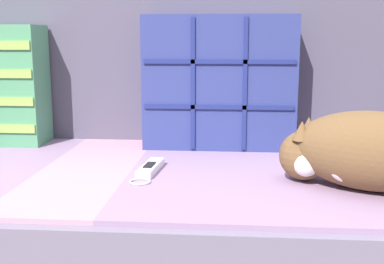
{
  "coord_description": "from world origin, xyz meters",
  "views": [
    {
      "loc": [
        0.24,
        -1.07,
        0.66
      ],
      "look_at": [
        0.15,
        0.04,
        0.44
      ],
      "focal_mm": 45.0,
      "sensor_mm": 36.0,
      "label": 1
    }
  ],
  "objects_px": {
    "sleeping_cat": "(362,152)",
    "couch": "(138,227)",
    "throw_pillow_quilted": "(219,82)",
    "game_remote_near": "(150,169)"
  },
  "relations": [
    {
      "from": "sleeping_cat",
      "to": "couch",
      "type": "bearing_deg",
      "value": 161.95
    },
    {
      "from": "throw_pillow_quilted",
      "to": "game_remote_near",
      "type": "distance_m",
      "value": 0.38
    },
    {
      "from": "game_remote_near",
      "to": "sleeping_cat",
      "type": "bearing_deg",
      "value": -10.76
    },
    {
      "from": "throw_pillow_quilted",
      "to": "sleeping_cat",
      "type": "distance_m",
      "value": 0.51
    },
    {
      "from": "couch",
      "to": "sleeping_cat",
      "type": "relative_size",
      "value": 4.86
    },
    {
      "from": "throw_pillow_quilted",
      "to": "sleeping_cat",
      "type": "height_order",
      "value": "throw_pillow_quilted"
    },
    {
      "from": "game_remote_near",
      "to": "throw_pillow_quilted",
      "type": "bearing_deg",
      "value": 62.04
    },
    {
      "from": "game_remote_near",
      "to": "couch",
      "type": "bearing_deg",
      "value": 121.35
    },
    {
      "from": "couch",
      "to": "throw_pillow_quilted",
      "type": "distance_m",
      "value": 0.47
    },
    {
      "from": "couch",
      "to": "throw_pillow_quilted",
      "type": "relative_size",
      "value": 4.3
    }
  ]
}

